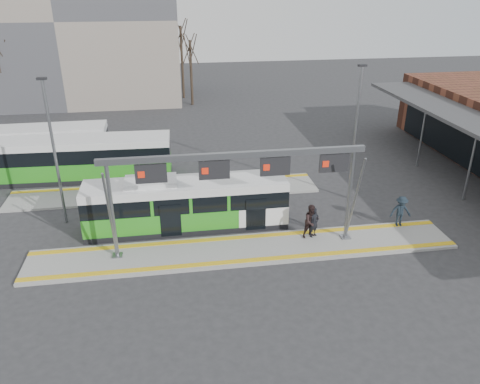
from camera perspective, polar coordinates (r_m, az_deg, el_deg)
The scene contains 18 objects.
ground at distance 24.45m, azimuth 0.69°, elevation -7.19°, with size 120.00×120.00×0.00m, color #2D2D30.
platform_main at distance 24.41m, azimuth 0.69°, elevation -7.04°, with size 22.00×3.00×0.15m, color gray.
platform_second at distance 31.24m, azimuth -9.02°, elevation 0.07°, with size 20.00×3.00×0.15m, color gray.
tactile_main at distance 24.37m, azimuth 0.69°, elevation -6.87°, with size 22.00×2.65×0.02m.
tactile_second at distance 32.26m, azimuth -9.05°, elevation 1.05°, with size 20.00×0.35×0.02m.
gantry at distance 22.67m, azimuth -0.23°, elevation 2.36°, with size 13.00×1.68×5.20m.
apartment_block at distance 57.58m, azimuth -20.59°, elevation 19.49°, with size 24.50×12.50×18.40m.
hero_bus at distance 26.23m, azimuth -6.60°, elevation -1.53°, with size 11.15×2.37×3.06m.
bg_bus_green at distance 34.31m, azimuth -18.45°, elevation 3.86°, with size 11.96×2.93×2.97m.
bg_bus_blue at distance 38.00m, azimuth -24.58°, elevation 4.89°, with size 11.64×2.71×3.03m.
passenger_a at distance 25.39m, azimuth 9.03°, elevation -3.65°, with size 0.61×0.40×1.68m, color black.
passenger_b at distance 25.26m, azimuth 8.71°, elevation -3.54°, with size 0.91×0.71×1.88m, color black.
passenger_c at distance 27.59m, azimuth 18.99°, elevation -2.24°, with size 1.16×0.67×1.80m, color black.
tree_left at distance 52.48m, azimuth -6.09°, elevation 16.88°, with size 1.40×1.40×7.86m.
tree_mid at distance 55.82m, azimuth -7.22°, elevation 18.31°, with size 1.40×1.40×9.16m.
tree_far at distance 53.80m, azimuth -27.06°, elevation 14.53°, with size 1.40×1.40×7.72m.
lamp_west at distance 27.34m, azimuth -21.71°, elevation 4.74°, with size 0.50×0.25×8.31m.
lamp_east at distance 29.35m, azimuth 13.89°, elevation 7.19°, with size 0.50×0.25×8.42m.
Camera 1 is at (-3.49, -20.49, 12.87)m, focal length 35.00 mm.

